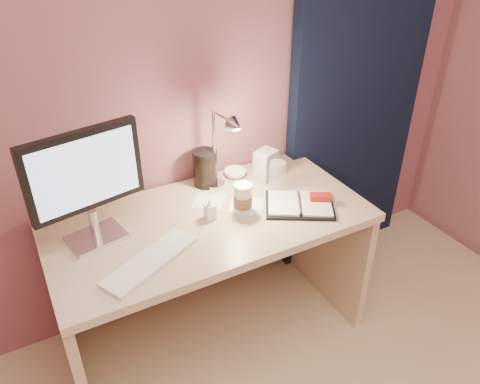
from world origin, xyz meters
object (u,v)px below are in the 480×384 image
dark_jar (205,170)px  product_box (266,165)px  planner (301,204)px  bowl (235,173)px  coffee_cup (243,199)px  keyboard (151,261)px  desk (205,248)px  clear_cup (277,176)px  monitor (85,178)px  desk_lamp (220,147)px  lotion_bottle (210,208)px

dark_jar → product_box: 0.30m
planner → bowl: (-0.14, 0.39, 0.01)m
dark_jar → coffee_cup: bearing=-80.6°
planner → keyboard: bearing=-145.3°
desk → keyboard: size_ratio=3.34×
clear_cup → product_box: bearing=91.4°
keyboard → clear_cup: clear_cup is taller
planner → coffee_cup: (-0.25, 0.09, 0.05)m
coffee_cup → dark_jar: dark_jar is taller
monitor → clear_cup: size_ratio=3.49×
keyboard → product_box: bearing=-1.2°
monitor → coffee_cup: 0.67m
bowl → desk_lamp: 0.31m
clear_cup → desk_lamp: size_ratio=0.34×
monitor → planner: 0.94m
clear_cup → product_box: size_ratio=0.90×
desk → bowl: (0.27, 0.19, 0.24)m
coffee_cup → clear_cup: size_ratio=0.98×
bowl → product_box: size_ratio=0.74×
monitor → planner: size_ratio=1.27×
coffee_cup → desk_lamp: size_ratio=0.33×
clear_cup → bowl: size_ratio=1.22×
clear_cup → bowl: 0.24m
lotion_bottle → keyboard: bearing=-153.5°
product_box → clear_cup: bearing=-110.6°
desk → product_box: bearing=14.2°
coffee_cup → desk: bearing=147.0°
keyboard → lotion_bottle: 0.37m
monitor → product_box: 0.89m
desk → coffee_cup: 0.34m
planner → desk_lamp: desk_lamp is taller
bowl → clear_cup: bearing=-58.0°
keyboard → bowl: bearing=9.4°
lotion_bottle → desk_lamp: bearing=47.9°
monitor → desk_lamp: monitor is taller
clear_cup → dark_jar: 0.35m
desk → desk_lamp: desk_lamp is taller
desk → keyboard: 0.47m
monitor → clear_cup: 0.89m
bowl → lotion_bottle: 0.38m
keyboard → desk_lamp: (0.45, 0.30, 0.25)m
lotion_bottle → product_box: size_ratio=0.65×
desk → dark_jar: bearing=61.1°
desk → clear_cup: (0.39, -0.00, 0.29)m
desk_lamp → desk: bearing=-165.3°
dark_jar → lotion_bottle: bearing=-111.1°
keyboard → clear_cup: bearing=-8.3°
keyboard → lotion_bottle: size_ratio=4.20×
dark_jar → keyboard: bearing=-135.1°
coffee_cup → desk_lamp: bearing=100.8°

